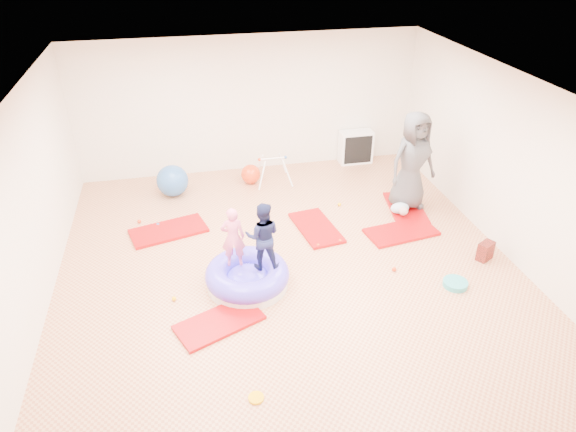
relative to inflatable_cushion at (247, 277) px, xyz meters
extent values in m
cube|color=tan|center=(0.69, 0.05, -0.15)|extent=(7.00, 8.00, 0.01)
cube|color=silver|center=(0.69, 0.05, 2.65)|extent=(7.00, 8.00, 0.01)
cube|color=#F2E4C9|center=(0.69, 4.05, 1.25)|extent=(7.00, 0.01, 2.80)
cube|color=#F2E4C9|center=(-2.81, 0.05, 1.25)|extent=(0.01, 8.00, 2.80)
cube|color=#F2E4C9|center=(4.19, 0.05, 1.25)|extent=(0.01, 8.00, 2.80)
cube|color=#A10908|center=(-0.50, -0.76, -0.13)|extent=(1.28, 0.98, 0.05)
cube|color=#A10908|center=(-1.13, 1.75, -0.13)|extent=(1.39, 0.94, 0.05)
cube|color=#A10908|center=(1.40, 1.30, -0.13)|extent=(0.77, 1.28, 0.05)
cube|color=#A10908|center=(2.80, 0.85, -0.13)|extent=(1.29, 0.78, 0.05)
cube|color=#A10908|center=(3.22, 1.62, -0.13)|extent=(0.78, 1.28, 0.05)
cylinder|color=white|center=(0.00, 0.00, -0.08)|extent=(1.21, 1.21, 0.14)
torus|color=#5542F3|center=(0.00, 0.00, 0.04)|extent=(1.24, 1.24, 0.33)
ellipsoid|color=#5542F3|center=(0.00, 0.00, -0.04)|extent=(0.66, 0.66, 0.30)
imported|color=pink|center=(-0.16, 0.13, 0.68)|extent=(0.37, 0.26, 0.95)
imported|color=#181D46|center=(0.25, -0.01, 0.73)|extent=(0.58, 0.50, 1.05)
imported|color=#454547|center=(3.25, 1.66, 0.81)|extent=(0.98, 0.74, 1.82)
ellipsoid|color=#ABC0D4|center=(3.01, 1.44, 0.00)|extent=(0.35, 0.22, 0.20)
sphere|color=#C69A91|center=(3.01, 1.28, 0.02)|extent=(0.16, 0.16, 0.16)
sphere|color=#2C5FA8|center=(-1.30, 1.98, -0.12)|extent=(0.07, 0.07, 0.07)
sphere|color=#FFB900|center=(-1.08, -0.14, -0.12)|extent=(0.07, 0.07, 0.07)
sphere|color=red|center=(-1.63, 2.17, -0.12)|extent=(0.07, 0.07, 0.07)
sphere|color=red|center=(1.28, 0.74, -0.12)|extent=(0.07, 0.07, 0.07)
sphere|color=red|center=(0.29, 0.74, -0.12)|extent=(0.07, 0.07, 0.07)
sphere|color=red|center=(2.26, -0.14, -0.12)|extent=(0.07, 0.07, 0.07)
sphere|color=#FFB900|center=(2.04, 2.00, -0.12)|extent=(0.07, 0.07, 0.07)
sphere|color=red|center=(1.68, 0.79, -0.12)|extent=(0.07, 0.07, 0.07)
sphere|color=#2C5FA8|center=(-1.00, 3.13, 0.15)|extent=(0.61, 0.61, 0.61)
sphere|color=#EA3C15|center=(0.56, 3.32, 0.04)|extent=(0.39, 0.39, 0.39)
cylinder|color=white|center=(0.75, 3.01, 0.14)|extent=(0.21, 0.21, 0.55)
cylinder|color=white|center=(0.75, 3.48, 0.14)|extent=(0.21, 0.21, 0.55)
cylinder|color=white|center=(1.26, 3.01, 0.14)|extent=(0.21, 0.21, 0.55)
cylinder|color=white|center=(1.26, 3.48, 0.14)|extent=(0.21, 0.21, 0.55)
cylinder|color=white|center=(1.00, 3.24, 0.38)|extent=(0.54, 0.03, 0.03)
sphere|color=red|center=(0.73, 3.24, 0.38)|extent=(0.06, 0.06, 0.06)
sphere|color=#2C5FA8|center=(1.27, 3.24, 0.38)|extent=(0.06, 0.06, 0.06)
cube|color=white|center=(2.97, 3.85, 0.20)|extent=(0.71, 0.35, 0.71)
cube|color=black|center=(2.97, 3.68, 0.20)|extent=(0.61, 0.02, 0.61)
cube|color=white|center=(2.97, 3.80, 0.20)|extent=(0.02, 0.24, 0.63)
cube|color=white|center=(2.97, 3.80, 0.20)|extent=(0.63, 0.24, 0.02)
cylinder|color=teal|center=(3.01, -0.68, -0.11)|extent=(0.36, 0.36, 0.08)
cube|color=#9F2116|center=(3.79, -0.15, 0.00)|extent=(0.31, 0.27, 0.31)
cylinder|color=#FFB900|center=(-0.21, -2.09, -0.14)|extent=(0.18, 0.18, 0.03)
camera|label=1|loc=(-0.70, -6.05, 4.61)|focal=32.00mm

